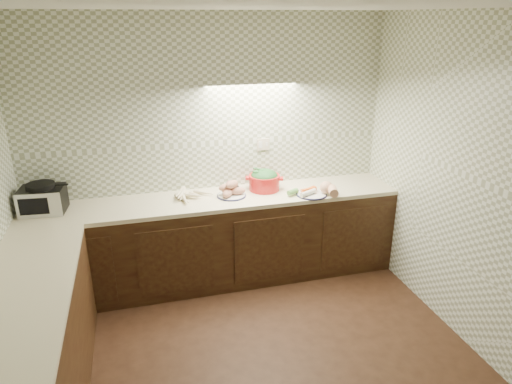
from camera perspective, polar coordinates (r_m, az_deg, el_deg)
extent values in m
plane|color=black|center=(3.68, 0.17, -22.66)|extent=(3.60, 3.60, 0.00)
cube|color=white|center=(2.66, 0.24, 21.76)|extent=(3.60, 3.60, 0.05)
cube|color=gray|center=(4.57, -5.72, 5.19)|extent=(3.60, 0.05, 2.60)
cube|color=gray|center=(3.78, 27.17, -0.57)|extent=(0.05, 3.60, 2.60)
cube|color=#BFB399|center=(4.69, 0.91, 5.97)|extent=(0.13, 0.01, 0.12)
cube|color=black|center=(4.63, -4.75, -6.12)|extent=(3.60, 0.60, 0.86)
cube|color=beige|center=(4.45, -4.92, -0.96)|extent=(3.60, 0.60, 0.04)
cube|color=beige|center=(2.92, -29.10, -16.76)|extent=(0.60, 3.00, 0.04)
cube|color=black|center=(4.50, -25.10, -0.89)|extent=(0.40, 0.32, 0.23)
cube|color=#B9BABE|center=(4.37, -25.55, -1.60)|extent=(0.37, 0.05, 0.23)
cube|color=black|center=(4.37, -25.55, -1.60)|extent=(0.24, 0.03, 0.15)
cylinder|color=black|center=(4.45, -25.36, 0.70)|extent=(0.27, 0.27, 0.04)
cone|color=beige|center=(4.43, -8.65, -0.67)|extent=(0.05, 0.22, 0.04)
cone|color=beige|center=(4.39, -7.55, -0.78)|extent=(0.09, 0.25, 0.05)
cone|color=beige|center=(4.48, -6.25, -0.22)|extent=(0.16, 0.21, 0.05)
cone|color=beige|center=(4.35, -5.74, -0.82)|extent=(0.21, 0.20, 0.05)
cone|color=beige|center=(4.51, -6.74, -0.08)|extent=(0.14, 0.20, 0.05)
cone|color=beige|center=(4.39, -9.02, -0.83)|extent=(0.24, 0.14, 0.05)
cone|color=beige|center=(4.41, -8.37, -0.67)|extent=(0.09, 0.20, 0.05)
cone|color=beige|center=(4.37, -6.47, -0.52)|extent=(0.12, 0.22, 0.05)
cone|color=beige|center=(4.37, -8.86, -0.60)|extent=(0.13, 0.23, 0.05)
cone|color=beige|center=(4.36, -7.87, -0.52)|extent=(0.14, 0.24, 0.05)
cylinder|color=#17183F|center=(4.46, -3.08, -0.45)|extent=(0.28, 0.28, 0.01)
cylinder|color=silver|center=(4.46, -3.08, -0.43)|extent=(0.27, 0.27, 0.02)
ellipsoid|color=#AD7B5B|center=(4.40, -3.57, -0.15)|extent=(0.18, 0.14, 0.07)
ellipsoid|color=#AD7B5B|center=(4.45, -2.33, 0.14)|extent=(0.18, 0.14, 0.07)
ellipsoid|color=#AD7B5B|center=(4.49, -3.48, 0.28)|extent=(0.18, 0.14, 0.07)
ellipsoid|color=#AD7B5B|center=(4.43, -3.76, 0.58)|extent=(0.18, 0.14, 0.07)
ellipsoid|color=#AD7B5B|center=(4.49, -2.99, 0.85)|extent=(0.18, 0.14, 0.07)
ellipsoid|color=#AD7B5B|center=(4.41, -3.03, 0.99)|extent=(0.18, 0.14, 0.07)
cylinder|color=black|center=(4.57, -3.08, 0.37)|extent=(0.15, 0.15, 0.06)
sphere|color=maroon|center=(4.55, -3.28, 0.92)|extent=(0.08, 0.08, 0.08)
sphere|color=beige|center=(4.57, -2.74, 0.88)|extent=(0.05, 0.05, 0.05)
cylinder|color=red|center=(4.60, 1.04, 1.21)|extent=(0.39, 0.39, 0.16)
cube|color=red|center=(4.60, -1.07, 1.76)|extent=(0.06, 0.08, 0.02)
cube|color=red|center=(4.59, 3.17, 1.68)|extent=(0.06, 0.08, 0.02)
ellipsoid|color=#27632C|center=(4.58, 1.05, 1.94)|extent=(0.28, 0.28, 0.15)
cylinder|color=#17183F|center=(4.52, 6.96, -0.29)|extent=(0.30, 0.30, 0.01)
cylinder|color=silver|center=(4.52, 6.96, -0.26)|extent=(0.29, 0.29, 0.02)
cone|color=orange|center=(4.54, 6.57, 0.19)|extent=(0.18, 0.07, 0.03)
cone|color=orange|center=(4.52, 7.01, 0.06)|extent=(0.17, 0.12, 0.03)
cone|color=orange|center=(4.53, 6.82, 0.11)|extent=(0.16, 0.13, 0.03)
cone|color=orange|center=(4.54, 7.01, 0.41)|extent=(0.17, 0.12, 0.03)
cone|color=orange|center=(4.55, 6.60, 0.45)|extent=(0.17, 0.11, 0.03)
cylinder|color=silver|center=(4.46, 6.55, -0.11)|extent=(0.20, 0.13, 0.05)
cylinder|color=#3B7B33|center=(4.48, 4.61, 0.03)|extent=(0.13, 0.10, 0.05)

